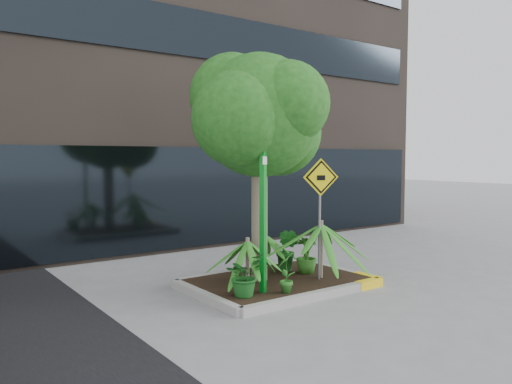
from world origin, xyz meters
TOP-DOWN VIEW (x-y plane):
  - ground at (0.00, 0.00)m, footprint 80.00×80.00m
  - planter at (0.23, 0.27)m, footprint 3.35×2.36m
  - tree at (-0.12, 0.46)m, footprint 2.92×2.59m
  - palm_front at (0.92, -0.12)m, footprint 1.23×1.23m
  - palm_left at (-0.59, 0.16)m, footprint 0.99×0.99m
  - palm_back at (0.51, 1.09)m, footprint 0.86×0.86m
  - shrub_a at (-0.99, -0.30)m, footprint 0.81×0.81m
  - shrub_b at (0.94, 0.32)m, footprint 0.58×0.58m
  - shrub_c at (-0.29, -0.55)m, footprint 0.53×0.53m
  - shrub_d at (0.75, 0.68)m, footprint 0.58×0.58m
  - street_sign_post at (-0.57, -0.22)m, footprint 1.13×0.88m
  - cattle_sign at (0.81, -0.20)m, footprint 0.66×0.26m

SIDE VIEW (x-z plane):
  - ground at x=0.00m, z-range 0.00..0.00m
  - planter at x=0.23m, z-range 0.03..0.18m
  - shrub_a at x=-0.99m, z-range 0.15..0.85m
  - shrub_c at x=-0.29m, z-range 0.15..0.87m
  - shrub_b at x=0.94m, z-range 0.15..0.88m
  - shrub_d at x=0.75m, z-range 0.15..1.00m
  - palm_back at x=0.51m, z-range 0.38..1.34m
  - palm_left at x=-0.59m, z-range 0.42..1.52m
  - palm_front at x=0.92m, z-range 0.49..1.86m
  - cattle_sign at x=0.81m, z-range 0.55..2.82m
  - street_sign_post at x=-0.57m, z-range 0.37..3.47m
  - tree at x=-0.12m, z-range 1.01..5.38m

